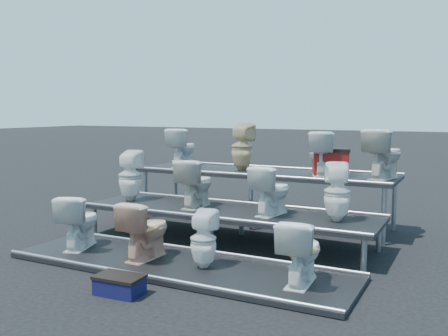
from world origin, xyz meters
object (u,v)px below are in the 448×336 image
at_px(toilet_6, 272,190).
at_px(toilet_8, 182,148).
at_px(toilet_4, 130,176).
at_px(step_stool, 120,286).
at_px(toilet_2, 203,239).
at_px(toilet_0, 79,221).
at_px(toilet_11, 384,154).
at_px(toilet_7, 337,192).
at_px(toilet_9, 242,147).
at_px(red_crate, 330,163).
at_px(toilet_3, 301,251).
at_px(toilet_10, 319,153).
at_px(toilet_1, 146,229).
at_px(toilet_5, 196,183).

bearing_deg(toilet_6, toilet_8, -20.67).
xyz_separation_m(toilet_4, step_stool, (1.59, -2.28, -0.76)).
height_order(toilet_2, toilet_6, toilet_6).
relative_size(toilet_0, toilet_6, 1.07).
distance_m(toilet_4, toilet_11, 3.80).
bearing_deg(toilet_6, toilet_7, -169.93).
bearing_deg(toilet_9, toilet_11, -176.37).
relative_size(toilet_7, toilet_11, 1.02).
height_order(toilet_11, red_crate, toilet_11).
bearing_deg(toilet_2, toilet_0, -6.73).
bearing_deg(toilet_3, red_crate, -83.88).
xyz_separation_m(toilet_6, toilet_11, (1.22, 1.30, 0.43)).
relative_size(toilet_3, red_crate, 1.35).
height_order(toilet_10, red_crate, toilet_10).
distance_m(toilet_0, toilet_11, 4.34).
relative_size(toilet_1, toilet_11, 0.98).
xyz_separation_m(toilet_4, toilet_10, (2.60, 1.30, 0.35)).
height_order(toilet_3, toilet_9, toilet_9).
bearing_deg(toilet_4, toilet_9, -146.24).
xyz_separation_m(toilet_5, toilet_6, (1.16, 0.00, -0.02)).
height_order(toilet_0, toilet_9, toilet_9).
relative_size(toilet_7, toilet_8, 1.10).
distance_m(toilet_1, toilet_4, 1.83).
height_order(toilet_9, red_crate, toilet_9).
distance_m(toilet_0, toilet_4, 1.38).
distance_m(toilet_8, toilet_10, 2.45).
distance_m(toilet_2, toilet_7, 1.82).
height_order(toilet_5, toilet_8, toilet_8).
relative_size(toilet_1, toilet_7, 0.96).
height_order(toilet_5, toilet_7, toilet_7).
distance_m(toilet_2, toilet_10, 2.78).
distance_m(toilet_3, toilet_4, 3.45).
distance_m(toilet_0, toilet_8, 2.72).
xyz_separation_m(toilet_0, toilet_7, (3.04, 1.30, 0.42)).
xyz_separation_m(toilet_9, step_stool, (0.30, -3.58, -1.16)).
distance_m(toilet_0, toilet_5, 1.69).
distance_m(toilet_11, red_crate, 0.81).
distance_m(toilet_3, toilet_9, 3.31).
distance_m(toilet_3, toilet_6, 1.59).
relative_size(toilet_8, step_stool, 1.44).
relative_size(toilet_3, step_stool, 1.47).
distance_m(toilet_2, toilet_6, 1.40).
xyz_separation_m(toilet_11, red_crate, (-0.79, 0.01, -0.18)).
distance_m(toilet_1, toilet_8, 2.92).
bearing_deg(toilet_2, toilet_10, -109.33).
bearing_deg(toilet_10, toilet_2, 57.77).
xyz_separation_m(toilet_9, red_crate, (1.47, 0.01, -0.20)).
xyz_separation_m(toilet_3, toilet_6, (-0.84, 1.30, 0.39)).
bearing_deg(toilet_9, toilet_3, 129.39).
relative_size(toilet_0, toilet_2, 1.06).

